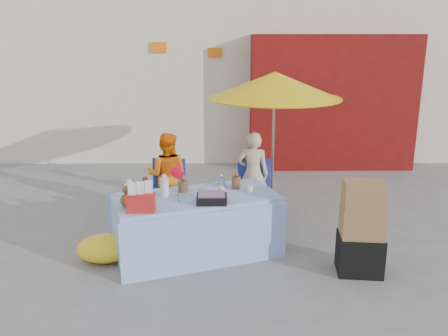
{
  "coord_description": "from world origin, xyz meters",
  "views": [
    {
      "loc": [
        -0.01,
        -5.04,
        2.6
      ],
      "look_at": [
        0.04,
        0.6,
        1.0
      ],
      "focal_mm": 38.0,
      "sensor_mm": 36.0,
      "label": 1
    }
  ],
  "objects_px": {
    "box_stack": "(361,231)",
    "chair_right": "(253,202)",
    "vendor_orange": "(167,175)",
    "market_table": "(196,224)",
    "vendor_beige": "(253,174)",
    "chair_left": "(167,202)",
    "umbrella": "(275,86)"
  },
  "relations": [
    {
      "from": "box_stack",
      "to": "chair_right",
      "type": "bearing_deg",
      "value": 123.32
    },
    {
      "from": "vendor_orange",
      "to": "box_stack",
      "type": "height_order",
      "value": "vendor_orange"
    },
    {
      "from": "chair_right",
      "to": "market_table",
      "type": "bearing_deg",
      "value": -117.59
    },
    {
      "from": "chair_right",
      "to": "box_stack",
      "type": "bearing_deg",
      "value": -50.66
    },
    {
      "from": "vendor_beige",
      "to": "market_table",
      "type": "bearing_deg",
      "value": 65.28
    },
    {
      "from": "market_table",
      "to": "box_stack",
      "type": "height_order",
      "value": "market_table"
    },
    {
      "from": "chair_right",
      "to": "vendor_beige",
      "type": "distance_m",
      "value": 0.4
    },
    {
      "from": "market_table",
      "to": "box_stack",
      "type": "distance_m",
      "value": 1.92
    },
    {
      "from": "market_table",
      "to": "box_stack",
      "type": "relative_size",
      "value": 1.99
    },
    {
      "from": "chair_left",
      "to": "box_stack",
      "type": "height_order",
      "value": "box_stack"
    },
    {
      "from": "market_table",
      "to": "vendor_beige",
      "type": "height_order",
      "value": "vendor_beige"
    },
    {
      "from": "market_table",
      "to": "box_stack",
      "type": "xyz_separation_m",
      "value": [
        1.86,
        -0.48,
        0.11
      ]
    },
    {
      "from": "market_table",
      "to": "chair_left",
      "type": "relative_size",
      "value": 2.53
    },
    {
      "from": "vendor_orange",
      "to": "umbrella",
      "type": "xyz_separation_m",
      "value": [
        1.55,
        0.15,
        1.27
      ]
    },
    {
      "from": "market_table",
      "to": "chair_right",
      "type": "xyz_separation_m",
      "value": [
        0.78,
        1.17,
        -0.13
      ]
    },
    {
      "from": "chair_left",
      "to": "umbrella",
      "type": "xyz_separation_m",
      "value": [
        1.55,
        0.28,
        1.64
      ]
    },
    {
      "from": "chair_right",
      "to": "vendor_orange",
      "type": "xyz_separation_m",
      "value": [
        -1.25,
        0.13,
        0.37
      ]
    },
    {
      "from": "market_table",
      "to": "vendor_orange",
      "type": "distance_m",
      "value": 1.41
    },
    {
      "from": "chair_left",
      "to": "chair_right",
      "type": "xyz_separation_m",
      "value": [
        1.25,
        0.0,
        0.0
      ]
    },
    {
      "from": "vendor_beige",
      "to": "chair_left",
      "type": "bearing_deg",
      "value": 12.16
    },
    {
      "from": "market_table",
      "to": "vendor_orange",
      "type": "relative_size",
      "value": 1.72
    },
    {
      "from": "chair_left",
      "to": "vendor_beige",
      "type": "distance_m",
      "value": 1.31
    },
    {
      "from": "market_table",
      "to": "vendor_orange",
      "type": "xyz_separation_m",
      "value": [
        -0.48,
        1.3,
        0.24
      ]
    },
    {
      "from": "chair_right",
      "to": "box_stack",
      "type": "xyz_separation_m",
      "value": [
        1.08,
        -1.64,
        0.24
      ]
    },
    {
      "from": "market_table",
      "to": "box_stack",
      "type": "bearing_deg",
      "value": -33.74
    },
    {
      "from": "box_stack",
      "to": "vendor_orange",
      "type": "bearing_deg",
      "value": 142.68
    },
    {
      "from": "chair_left",
      "to": "vendor_orange",
      "type": "xyz_separation_m",
      "value": [
        -0.0,
        0.13,
        0.37
      ]
    },
    {
      "from": "market_table",
      "to": "vendor_beige",
      "type": "distance_m",
      "value": 1.53
    },
    {
      "from": "chair_left",
      "to": "vendor_beige",
      "type": "height_order",
      "value": "vendor_beige"
    },
    {
      "from": "vendor_orange",
      "to": "umbrella",
      "type": "relative_size",
      "value": 0.6
    },
    {
      "from": "umbrella",
      "to": "box_stack",
      "type": "height_order",
      "value": "umbrella"
    },
    {
      "from": "chair_left",
      "to": "vendor_beige",
      "type": "relative_size",
      "value": 0.67
    }
  ]
}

